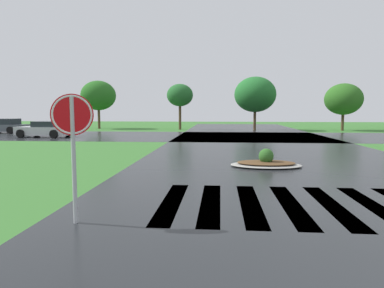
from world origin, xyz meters
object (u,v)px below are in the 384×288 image
(median_island, at_px, (266,163))
(car_blue_compact, at_px, (45,130))
(car_white_sedan, at_px, (5,126))
(stop_sign, at_px, (73,128))

(median_island, bearing_deg, car_blue_compact, 140.37)
(car_blue_compact, height_order, car_white_sedan, car_white_sedan)
(stop_sign, height_order, car_white_sedan, stop_sign)
(car_blue_compact, bearing_deg, stop_sign, 124.42)
(stop_sign, distance_m, car_white_sedan, 29.65)
(median_island, xyz_separation_m, car_blue_compact, (-15.42, 12.77, 0.44))
(stop_sign, bearing_deg, median_island, 39.12)
(car_blue_compact, bearing_deg, car_white_sedan, -30.09)
(median_island, distance_m, car_blue_compact, 20.02)
(stop_sign, height_order, median_island, stop_sign)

